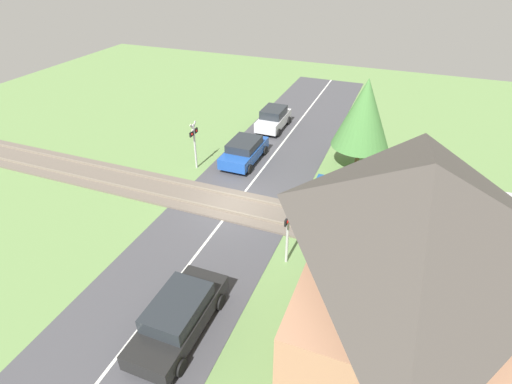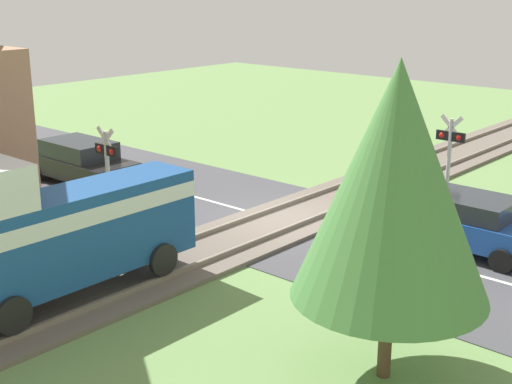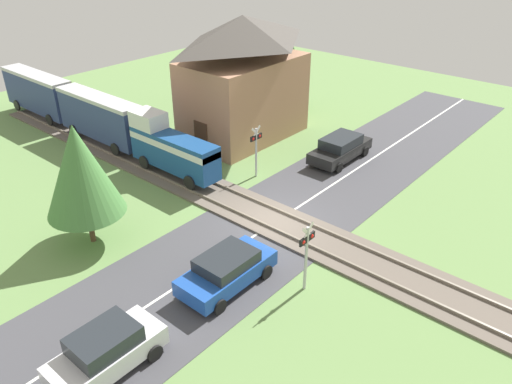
{
  "view_description": "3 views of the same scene",
  "coord_description": "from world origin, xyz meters",
  "px_view_note": "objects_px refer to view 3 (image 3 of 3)",
  "views": [
    {
      "loc": [
        15.8,
        7.44,
        11.98
      ],
      "look_at": [
        0.0,
        1.26,
        1.2
      ],
      "focal_mm": 28.0,
      "sensor_mm": 36.0,
      "label": 1
    },
    {
      "loc": [
        -12.32,
        15.19,
        6.72
      ],
      "look_at": [
        0.0,
        1.26,
        1.2
      ],
      "focal_mm": 50.0,
      "sensor_mm": 36.0,
      "label": 2
    },
    {
      "loc": [
        -15.97,
        -12.44,
        12.92
      ],
      "look_at": [
        0.0,
        1.26,
        1.2
      ],
      "focal_mm": 35.0,
      "sensor_mm": 36.0,
      "label": 3
    }
  ],
  "objects_px": {
    "car_far_side": "(340,148)",
    "pedestrian_by_station": "(198,155)",
    "crossing_signal_east_approach": "(256,145)",
    "car_behind_queue": "(106,351)",
    "crossing_signal_west_approach": "(307,248)",
    "train": "(93,114)",
    "car_near_crossing": "(227,270)",
    "station_building": "(243,80)"
  },
  "relations": [
    {
      "from": "car_behind_queue",
      "to": "crossing_signal_east_approach",
      "type": "bearing_deg",
      "value": 21.48
    },
    {
      "from": "car_behind_queue",
      "to": "station_building",
      "type": "bearing_deg",
      "value": 29.25
    },
    {
      "from": "car_far_side",
      "to": "crossing_signal_east_approach",
      "type": "height_order",
      "value": "crossing_signal_east_approach"
    },
    {
      "from": "car_near_crossing",
      "to": "car_far_side",
      "type": "height_order",
      "value": "car_far_side"
    },
    {
      "from": "train",
      "to": "pedestrian_by_station",
      "type": "xyz_separation_m",
      "value": [
        1.75,
        -7.66,
        -1.12
      ]
    },
    {
      "from": "pedestrian_by_station",
      "to": "car_near_crossing",
      "type": "bearing_deg",
      "value": -127.52
    },
    {
      "from": "crossing_signal_west_approach",
      "to": "pedestrian_by_station",
      "type": "height_order",
      "value": "crossing_signal_west_approach"
    },
    {
      "from": "crossing_signal_west_approach",
      "to": "car_behind_queue",
      "type": "bearing_deg",
      "value": 161.75
    },
    {
      "from": "car_far_side",
      "to": "pedestrian_by_station",
      "type": "xyz_separation_m",
      "value": [
        -6.18,
        5.77,
        -0.02
      ]
    },
    {
      "from": "car_near_crossing",
      "to": "car_behind_queue",
      "type": "relative_size",
      "value": 1.1
    },
    {
      "from": "car_behind_queue",
      "to": "crossing_signal_west_approach",
      "type": "bearing_deg",
      "value": -18.25
    },
    {
      "from": "crossing_signal_east_approach",
      "to": "pedestrian_by_station",
      "type": "distance_m",
      "value": 3.76
    },
    {
      "from": "crossing_signal_west_approach",
      "to": "car_near_crossing",
      "type": "bearing_deg",
      "value": 126.96
    },
    {
      "from": "car_near_crossing",
      "to": "crossing_signal_west_approach",
      "type": "height_order",
      "value": "crossing_signal_west_approach"
    },
    {
      "from": "crossing_signal_east_approach",
      "to": "pedestrian_by_station",
      "type": "height_order",
      "value": "crossing_signal_east_approach"
    },
    {
      "from": "crossing_signal_west_approach",
      "to": "crossing_signal_east_approach",
      "type": "relative_size",
      "value": 1.0
    },
    {
      "from": "car_near_crossing",
      "to": "pedestrian_by_station",
      "type": "distance_m",
      "value": 10.9
    },
    {
      "from": "car_near_crossing",
      "to": "crossing_signal_east_approach",
      "type": "distance_m",
      "value": 9.64
    },
    {
      "from": "crossing_signal_west_approach",
      "to": "pedestrian_by_station",
      "type": "relative_size",
      "value": 1.77
    },
    {
      "from": "train",
      "to": "car_behind_queue",
      "type": "distance_m",
      "value": 19.4
    },
    {
      "from": "pedestrian_by_station",
      "to": "train",
      "type": "bearing_deg",
      "value": 102.84
    },
    {
      "from": "train",
      "to": "car_behind_queue",
      "type": "height_order",
      "value": "train"
    },
    {
      "from": "crossing_signal_east_approach",
      "to": "station_building",
      "type": "bearing_deg",
      "value": 48.56
    },
    {
      "from": "car_near_crossing",
      "to": "crossing_signal_east_approach",
      "type": "xyz_separation_m",
      "value": [
        7.95,
        5.32,
        1.15
      ]
    },
    {
      "from": "train",
      "to": "crossing_signal_west_approach",
      "type": "relative_size",
      "value": 7.02
    },
    {
      "from": "car_far_side",
      "to": "car_behind_queue",
      "type": "bearing_deg",
      "value": -171.09
    },
    {
      "from": "train",
      "to": "pedestrian_by_station",
      "type": "distance_m",
      "value": 7.93
    },
    {
      "from": "crossing_signal_west_approach",
      "to": "crossing_signal_east_approach",
      "type": "xyz_separation_m",
      "value": [
        6.12,
        7.76,
        0.0
      ]
    },
    {
      "from": "car_behind_queue",
      "to": "pedestrian_by_station",
      "type": "xyz_separation_m",
      "value": [
        12.2,
        8.65,
        -0.05
      ]
    },
    {
      "from": "train",
      "to": "crossing_signal_east_approach",
      "type": "xyz_separation_m",
      "value": [
        3.06,
        -10.99,
        0.04
      ]
    },
    {
      "from": "car_far_side",
      "to": "crossing_signal_east_approach",
      "type": "distance_m",
      "value": 5.56
    },
    {
      "from": "train",
      "to": "car_behind_queue",
      "type": "xyz_separation_m",
      "value": [
        -10.45,
        -16.31,
        -1.06
      ]
    },
    {
      "from": "train",
      "to": "car_near_crossing",
      "type": "bearing_deg",
      "value": -106.71
    },
    {
      "from": "crossing_signal_east_approach",
      "to": "car_near_crossing",
      "type": "bearing_deg",
      "value": -146.23
    },
    {
      "from": "car_far_side",
      "to": "crossing_signal_west_approach",
      "type": "height_order",
      "value": "crossing_signal_west_approach"
    },
    {
      "from": "pedestrian_by_station",
      "to": "car_behind_queue",
      "type": "bearing_deg",
      "value": -144.67
    },
    {
      "from": "crossing_signal_west_approach",
      "to": "crossing_signal_east_approach",
      "type": "bearing_deg",
      "value": 51.73
    },
    {
      "from": "car_behind_queue",
      "to": "crossing_signal_west_approach",
      "type": "xyz_separation_m",
      "value": [
        7.39,
        -2.44,
        1.1
      ]
    },
    {
      "from": "crossing_signal_east_approach",
      "to": "pedestrian_by_station",
      "type": "relative_size",
      "value": 1.77
    },
    {
      "from": "crossing_signal_west_approach",
      "to": "pedestrian_by_station",
      "type": "bearing_deg",
      "value": 66.56
    },
    {
      "from": "car_far_side",
      "to": "station_building",
      "type": "xyz_separation_m",
      "value": [
        -0.94,
        6.88,
        2.99
      ]
    },
    {
      "from": "train",
      "to": "car_far_side",
      "type": "distance_m",
      "value": 15.63
    }
  ]
}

